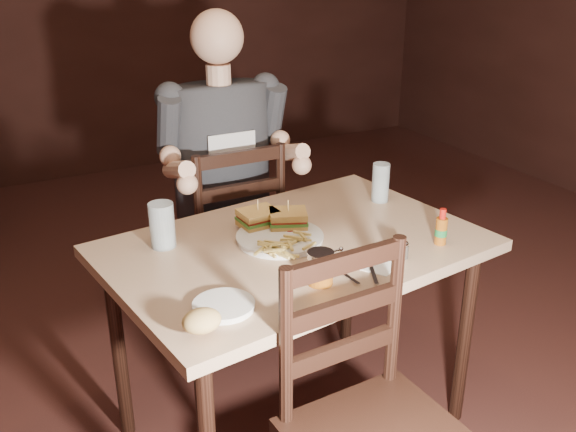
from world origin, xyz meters
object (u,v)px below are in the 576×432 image
main_table (295,264)px  chair_far (225,241)px  glass_right (381,183)px  hot_sauce (442,227)px  glass_left (162,225)px  syrup_dispenser (320,268)px  diner (225,134)px  side_plate (224,307)px  dinner_plate (280,239)px

main_table → chair_far: (0.03, 0.69, -0.21)m
glass_right → chair_far: bearing=131.3°
chair_far → hot_sauce: size_ratio=7.58×
glass_left → syrup_dispenser: size_ratio=1.48×
diner → hot_sauce: size_ratio=7.70×
side_plate → dinner_plate: bearing=42.8°
diner → glass_left: bearing=-131.8°
main_table → glass_right: 0.53m
diner → dinner_plate: bearing=-95.0°
glass_right → side_plate: glass_right is taller
glass_left → hot_sauce: (0.82, -0.42, -0.01)m
main_table → diner: diner is taller
chair_far → syrup_dispenser: (-0.10, -0.97, 0.34)m
syrup_dispenser → side_plate: 0.31m
glass_left → syrup_dispenser: 0.57m
dinner_plate → side_plate: dinner_plate is taller
main_table → syrup_dispenser: 0.32m
glass_left → glass_right: bearing=-0.4°
diner → side_plate: bearing=-112.7°
hot_sauce → syrup_dispenser: hot_sauce is taller
glass_right → syrup_dispenser: bearing=-140.0°
main_table → hot_sauce: 0.51m
dinner_plate → hot_sauce: hot_sauce is taller
diner → dinner_plate: size_ratio=3.37×
main_table → chair_far: 0.73m
hot_sauce → glass_right: bearing=82.9°
main_table → hot_sauce: size_ratio=10.48×
main_table → dinner_plate: dinner_plate is taller
dinner_plate → side_plate: (-0.34, -0.31, -0.00)m
dinner_plate → hot_sauce: size_ratio=2.28×
dinner_plate → side_plate: size_ratio=1.71×
syrup_dispenser → chair_far: bearing=77.3°
dinner_plate → syrup_dispenser: bearing=-95.6°
main_table → hot_sauce: hot_sauce is taller
diner → glass_right: bearing=-44.7°
chair_far → glass_right: (0.45, -0.51, 0.37)m
dinner_plate → glass_left: glass_left is taller
hot_sauce → side_plate: hot_sauce is taller
glass_left → side_plate: 0.47m
hot_sauce → side_plate: 0.81m
main_table → glass_left: 0.47m
syrup_dispenser → glass_left: bearing=118.2°
dinner_plate → side_plate: bearing=-137.2°
glass_left → dinner_plate: bearing=-22.4°
glass_right → diner: bearing=134.3°
main_table → side_plate: (-0.38, -0.28, 0.08)m
diner → glass_right: 0.66m
dinner_plate → glass_right: (0.52, 0.14, 0.07)m
hot_sauce → syrup_dispenser: bearing=-175.1°
diner → syrup_dispenser: 0.94m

